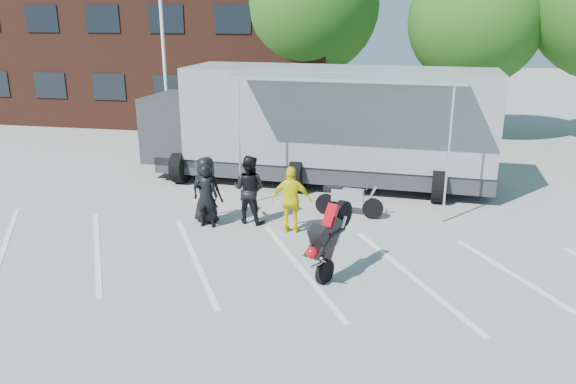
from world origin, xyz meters
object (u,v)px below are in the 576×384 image
(stunt_bike_rider, at_px, (338,272))
(spectator_leather_a, at_px, (206,190))
(flagpole, at_px, (168,19))
(spectator_leather_b, at_px, (206,196))
(tree_mid, at_px, (475,21))
(transporter_truck, at_px, (321,182))
(spectator_hivis, at_px, (292,200))
(tree_left, at_px, (310,5))
(parked_motorcycle, at_px, (349,216))
(spectator_leather_c, at_px, (249,189))

(stunt_bike_rider, bearing_deg, spectator_leather_a, 172.02)
(flagpole, xyz_separation_m, spectator_leather_b, (3.68, -7.05, -4.23))
(tree_mid, bearing_deg, spectator_leather_a, -123.14)
(transporter_truck, distance_m, spectator_leather_b, 5.08)
(tree_mid, bearing_deg, spectator_hivis, -114.01)
(tree_left, bearing_deg, spectator_leather_b, -92.47)
(transporter_truck, height_order, spectator_leather_a, transporter_truck)
(stunt_bike_rider, bearing_deg, tree_left, 125.81)
(tree_mid, height_order, parked_motorcycle, tree_mid)
(tree_left, relative_size, spectator_hivis, 5.08)
(flagpole, distance_m, spectator_hivis, 10.08)
(spectator_hivis, bearing_deg, tree_left, -85.26)
(tree_left, relative_size, transporter_truck, 0.75)
(tree_left, height_order, stunt_bike_rider, tree_left)
(spectator_leather_a, bearing_deg, spectator_hivis, -175.42)
(flagpole, bearing_deg, transporter_truck, -23.53)
(flagpole, height_order, spectator_leather_b, flagpole)
(transporter_truck, relative_size, spectator_hivis, 6.78)
(stunt_bike_rider, xyz_separation_m, spectator_leather_b, (-3.62, 2.05, 0.83))
(flagpole, bearing_deg, parked_motorcycle, -37.86)
(spectator_leather_c, bearing_deg, flagpole, -43.37)
(tree_mid, distance_m, transporter_truck, 10.48)
(tree_mid, distance_m, spectator_leather_c, 13.88)
(tree_mid, relative_size, parked_motorcycle, 4.06)
(flagpole, height_order, tree_mid, flagpole)
(tree_left, bearing_deg, tree_mid, -8.13)
(flagpole, relative_size, tree_mid, 1.04)
(parked_motorcycle, xyz_separation_m, spectator_hivis, (-1.31, -1.42, 0.85))
(tree_left, bearing_deg, spectator_hivis, -82.80)
(flagpole, relative_size, spectator_hivis, 4.70)
(parked_motorcycle, bearing_deg, transporter_truck, 27.50)
(flagpole, relative_size, transporter_truck, 0.69)
(spectator_leather_a, height_order, spectator_leather_b, spectator_leather_a)
(transporter_truck, height_order, spectator_leather_b, transporter_truck)
(flagpole, distance_m, parked_motorcycle, 10.43)
(tree_left, bearing_deg, stunt_bike_rider, -78.55)
(flagpole, relative_size, spectator_leather_a, 4.54)
(spectator_leather_a, xyz_separation_m, spectator_leather_b, (0.11, -0.31, -0.05))
(stunt_bike_rider, distance_m, spectator_leather_c, 3.78)
(flagpole, height_order, tree_left, tree_left)
(parked_motorcycle, height_order, spectator_leather_a, spectator_leather_a)
(flagpole, distance_m, spectator_leather_b, 9.01)
(parked_motorcycle, bearing_deg, tree_mid, -14.98)
(stunt_bike_rider, distance_m, spectator_leather_b, 4.24)
(transporter_truck, bearing_deg, tree_mid, 58.57)
(spectator_hivis, bearing_deg, spectator_leather_b, -1.57)
(spectator_leather_b, xyz_separation_m, spectator_hivis, (2.21, 0.03, 0.02))
(stunt_bike_rider, bearing_deg, parked_motorcycle, 116.02)
(tree_mid, distance_m, parked_motorcycle, 12.37)
(tree_left, bearing_deg, spectator_leather_a, -93.00)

